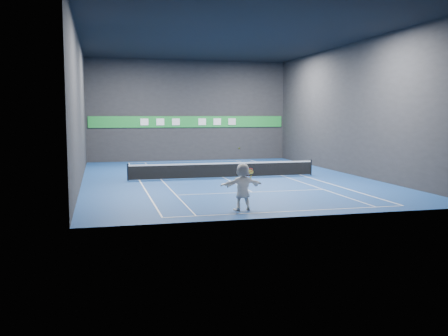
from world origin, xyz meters
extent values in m
plane|color=navy|center=(0.00, 0.00, 0.00)|extent=(26.00, 26.00, 0.00)
plane|color=black|center=(0.00, 0.00, 9.00)|extent=(26.00, 26.00, 0.00)
cube|color=#232326|center=(0.00, 13.00, 4.50)|extent=(18.00, 0.10, 9.00)
cube|color=#232326|center=(0.00, -13.00, 4.50)|extent=(18.00, 0.10, 9.00)
cube|color=#232326|center=(-9.00, 0.00, 4.50)|extent=(0.10, 26.00, 9.00)
cube|color=#232326|center=(9.00, 0.00, 4.50)|extent=(0.10, 26.00, 9.00)
cube|color=white|center=(0.00, -11.89, 0.00)|extent=(10.98, 0.08, 0.01)
cube|color=white|center=(0.00, 11.89, 0.00)|extent=(10.98, 0.08, 0.01)
cube|color=white|center=(-5.49, 0.00, 0.00)|extent=(0.08, 23.78, 0.01)
cube|color=white|center=(5.49, 0.00, 0.00)|extent=(0.08, 23.78, 0.01)
cube|color=white|center=(-4.11, 0.00, 0.00)|extent=(0.06, 23.78, 0.01)
cube|color=white|center=(4.11, 0.00, 0.00)|extent=(0.06, 23.78, 0.01)
cube|color=white|center=(0.00, -6.40, 0.00)|extent=(8.23, 0.06, 0.01)
cube|color=white|center=(0.00, 6.40, 0.00)|extent=(8.23, 0.06, 0.01)
cube|color=white|center=(0.00, 0.00, 0.00)|extent=(0.06, 12.80, 0.01)
imported|color=white|center=(-1.92, -11.14, 1.03)|extent=(1.96, 0.79, 2.06)
sphere|color=#ACD423|center=(-2.08, -11.15, 2.69)|extent=(0.07, 0.07, 0.07)
cylinder|color=black|center=(-6.20, 0.00, 0.54)|extent=(0.10, 0.10, 1.07)
cylinder|color=black|center=(6.20, 0.00, 0.54)|extent=(0.10, 0.10, 1.07)
cube|color=black|center=(0.00, 0.00, 0.47)|extent=(12.40, 0.03, 0.86)
cube|color=white|center=(0.00, 0.00, 0.95)|extent=(12.40, 0.04, 0.10)
cube|color=#1F8E35|center=(0.00, 12.94, 3.50)|extent=(17.64, 0.06, 1.00)
cube|color=white|center=(-4.00, 12.88, 3.50)|extent=(0.70, 0.04, 0.60)
cube|color=white|center=(-2.60, 12.88, 3.50)|extent=(0.70, 0.04, 0.60)
cube|color=white|center=(-1.20, 12.88, 3.50)|extent=(0.70, 0.04, 0.60)
cube|color=white|center=(1.20, 12.88, 3.50)|extent=(0.70, 0.04, 0.60)
cube|color=white|center=(2.60, 12.88, 3.50)|extent=(0.70, 0.04, 0.60)
cube|color=silver|center=(4.00, 12.88, 3.50)|extent=(0.70, 0.04, 0.60)
torus|color=red|center=(-1.61, -11.09, 1.72)|extent=(0.40, 0.37, 0.24)
cylinder|color=#B6CB47|center=(-1.56, -11.09, 1.67)|extent=(0.35, 0.26, 0.24)
cylinder|color=red|center=(-1.64, -11.09, 1.55)|extent=(0.05, 0.15, 0.16)
cylinder|color=yellow|center=(-1.55, -11.11, 1.38)|extent=(0.06, 0.13, 0.26)
camera|label=1|loc=(-7.86, -31.62, 4.11)|focal=40.00mm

